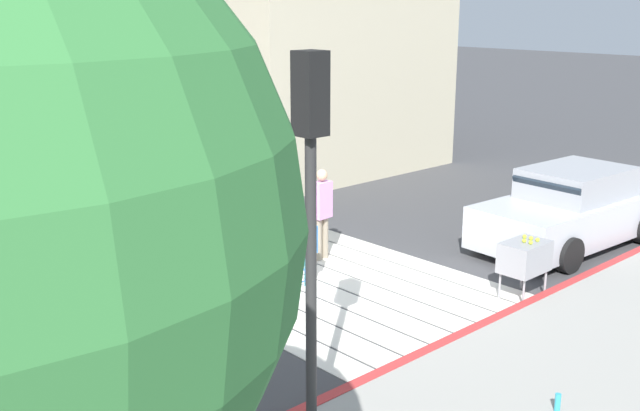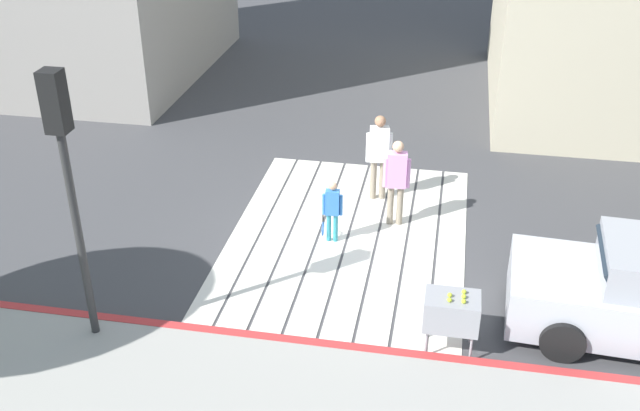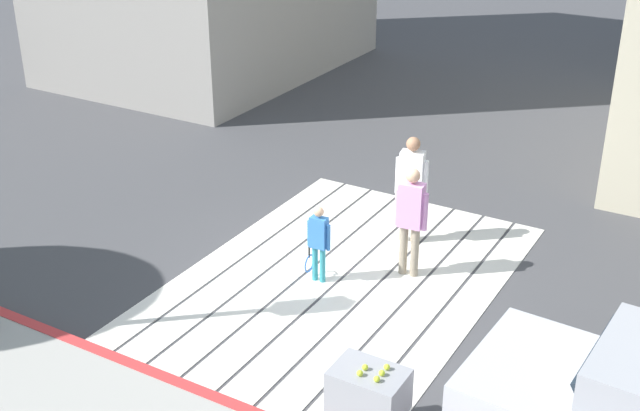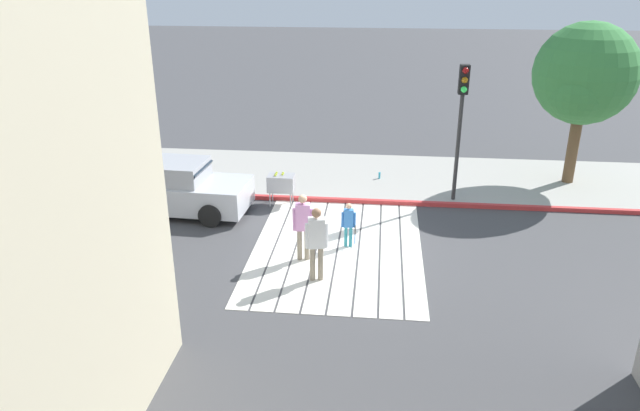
% 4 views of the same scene
% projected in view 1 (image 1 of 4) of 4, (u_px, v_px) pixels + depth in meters
% --- Properties ---
extents(ground_plane, '(120.00, 120.00, 0.00)m').
position_uv_depth(ground_plane, '(315.00, 279.00, 13.10)').
color(ground_plane, '#424244').
extents(crosswalk_stripes, '(6.40, 4.35, 0.01)m').
position_uv_depth(crosswalk_stripes, '(315.00, 279.00, 13.10)').
color(crosswalk_stripes, silver).
rests_on(crosswalk_stripes, ground).
extents(sidewalk_west, '(4.80, 40.00, 0.12)m').
position_uv_depth(sidewalk_west, '(624.00, 396.00, 9.11)').
color(sidewalk_west, '#9E9B93').
rests_on(sidewalk_west, ground).
extents(curb_painted, '(0.16, 40.00, 0.13)m').
position_uv_depth(curb_painted, '(467.00, 334.00, 10.77)').
color(curb_painted, '#BC3333').
rests_on(curb_painted, ground).
extents(building_far_south, '(8.00, 7.04, 9.29)m').
position_uv_depth(building_far_south, '(277.00, 4.00, 21.96)').
color(building_far_south, beige).
rests_on(building_far_south, ground).
extents(car_parked_near_curb, '(2.17, 4.39, 1.57)m').
position_uv_depth(car_parked_near_curb, '(571.00, 210.00, 14.75)').
color(car_parked_near_curb, silver).
rests_on(car_parked_near_curb, ground).
extents(traffic_light_corner, '(0.39, 0.28, 4.24)m').
position_uv_depth(traffic_light_corner, '(309.00, 171.00, 7.59)').
color(traffic_light_corner, '#2D2D2D').
rests_on(traffic_light_corner, ground).
extents(tennis_ball_cart, '(0.56, 0.80, 1.02)m').
position_uv_depth(tennis_ball_cart, '(525.00, 257.00, 12.14)').
color(tennis_ball_cart, '#99999E').
rests_on(tennis_ball_cart, ground).
extents(water_bottle, '(0.07, 0.07, 0.22)m').
position_uv_depth(water_bottle, '(558.00, 403.00, 8.62)').
color(water_bottle, '#33A5BF').
rests_on(water_bottle, sidewalk_west).
extents(pedestrian_adult_lead, '(0.30, 0.52, 1.82)m').
position_uv_depth(pedestrian_adult_lead, '(269.00, 199.00, 14.26)').
color(pedestrian_adult_lead, gray).
rests_on(pedestrian_adult_lead, ground).
extents(pedestrian_adult_trailing, '(0.25, 0.51, 1.74)m').
position_uv_depth(pedestrian_adult_trailing, '(322.00, 208.00, 13.86)').
color(pedestrian_adult_trailing, gray).
rests_on(pedestrian_adult_trailing, ground).
extents(pedestrian_child_with_racket, '(0.28, 0.38, 1.23)m').
position_uv_depth(pedestrian_child_with_racket, '(309.00, 248.00, 12.64)').
color(pedestrian_child_with_racket, teal).
rests_on(pedestrian_child_with_racket, ground).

